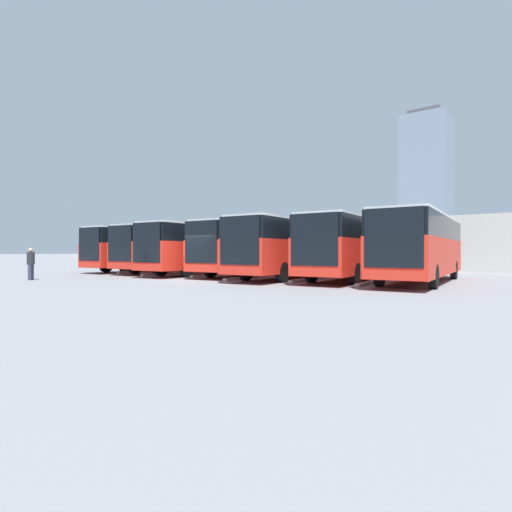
{
  "coord_description": "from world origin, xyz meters",
  "views": [
    {
      "loc": [
        -16.03,
        15.26,
        1.57
      ],
      "look_at": [
        -0.18,
        -5.89,
        1.3
      ],
      "focal_mm": 28.0,
      "sensor_mm": 36.0,
      "label": 1
    }
  ],
  "objects_px": {
    "bus_1": "(357,246)",
    "bus_2": "(295,246)",
    "bus_4": "(210,247)",
    "bus_6": "(152,248)",
    "bus_0": "(421,246)",
    "bus_3": "(258,247)",
    "bus_5": "(182,248)",
    "pedestrian": "(31,263)"
  },
  "relations": [
    {
      "from": "bus_2",
      "to": "bus_3",
      "type": "height_order",
      "value": "same"
    },
    {
      "from": "bus_3",
      "to": "bus_4",
      "type": "height_order",
      "value": "same"
    },
    {
      "from": "bus_4",
      "to": "bus_5",
      "type": "distance_m",
      "value": 3.57
    },
    {
      "from": "bus_4",
      "to": "bus_6",
      "type": "distance_m",
      "value": 7.05
    },
    {
      "from": "bus_1",
      "to": "bus_5",
      "type": "distance_m",
      "value": 14.07
    },
    {
      "from": "bus_0",
      "to": "bus_3",
      "type": "distance_m",
      "value": 10.55
    },
    {
      "from": "bus_3",
      "to": "bus_6",
      "type": "bearing_deg",
      "value": -2.36
    },
    {
      "from": "bus_2",
      "to": "bus_3",
      "type": "relative_size",
      "value": 1.0
    },
    {
      "from": "bus_0",
      "to": "bus_2",
      "type": "height_order",
      "value": "same"
    },
    {
      "from": "bus_0",
      "to": "bus_1",
      "type": "bearing_deg",
      "value": -5.75
    },
    {
      "from": "bus_4",
      "to": "bus_5",
      "type": "bearing_deg",
      "value": -14.33
    },
    {
      "from": "bus_0",
      "to": "bus_4",
      "type": "xyz_separation_m",
      "value": [
        14.06,
        0.82,
        0.0
      ]
    },
    {
      "from": "bus_6",
      "to": "pedestrian",
      "type": "bearing_deg",
      "value": 102.08
    },
    {
      "from": "bus_5",
      "to": "pedestrian",
      "type": "distance_m",
      "value": 11.07
    },
    {
      "from": "bus_0",
      "to": "bus_3",
      "type": "height_order",
      "value": "same"
    },
    {
      "from": "bus_4",
      "to": "bus_6",
      "type": "height_order",
      "value": "same"
    },
    {
      "from": "bus_2",
      "to": "bus_6",
      "type": "height_order",
      "value": "same"
    },
    {
      "from": "bus_2",
      "to": "bus_6",
      "type": "xyz_separation_m",
      "value": [
        14.06,
        -0.58,
        0.0
      ]
    },
    {
      "from": "bus_6",
      "to": "bus_5",
      "type": "bearing_deg",
      "value": 176.57
    },
    {
      "from": "bus_1",
      "to": "bus_4",
      "type": "distance_m",
      "value": 10.59
    },
    {
      "from": "bus_4",
      "to": "bus_6",
      "type": "relative_size",
      "value": 1.0
    },
    {
      "from": "bus_6",
      "to": "pedestrian",
      "type": "relative_size",
      "value": 6.69
    },
    {
      "from": "bus_1",
      "to": "bus_2",
      "type": "relative_size",
      "value": 1.0
    },
    {
      "from": "bus_0",
      "to": "bus_3",
      "type": "xyz_separation_m",
      "value": [
        10.55,
        -0.11,
        0.0
      ]
    },
    {
      "from": "bus_1",
      "to": "bus_6",
      "type": "xyz_separation_m",
      "value": [
        17.58,
        0.35,
        0.0
      ]
    },
    {
      "from": "bus_1",
      "to": "bus_6",
      "type": "distance_m",
      "value": 17.58
    },
    {
      "from": "bus_0",
      "to": "bus_4",
      "type": "bearing_deg",
      "value": -1.08
    },
    {
      "from": "bus_0",
      "to": "bus_3",
      "type": "bearing_deg",
      "value": -5.03
    },
    {
      "from": "bus_4",
      "to": "pedestrian",
      "type": "distance_m",
      "value": 11.12
    },
    {
      "from": "bus_5",
      "to": "pedestrian",
      "type": "height_order",
      "value": "bus_5"
    },
    {
      "from": "bus_1",
      "to": "bus_2",
      "type": "bearing_deg",
      "value": 10.37
    },
    {
      "from": "bus_3",
      "to": "bus_4",
      "type": "xyz_separation_m",
      "value": [
        3.52,
        0.93,
        0.0
      ]
    },
    {
      "from": "bus_2",
      "to": "bus_1",
      "type": "bearing_deg",
      "value": -169.63
    },
    {
      "from": "bus_2",
      "to": "bus_6",
      "type": "bearing_deg",
      "value": -6.78
    },
    {
      "from": "bus_3",
      "to": "bus_5",
      "type": "distance_m",
      "value": 7.04
    },
    {
      "from": "bus_5",
      "to": "bus_6",
      "type": "relative_size",
      "value": 1.0
    },
    {
      "from": "bus_4",
      "to": "pedestrian",
      "type": "bearing_deg",
      "value": 65.61
    },
    {
      "from": "bus_3",
      "to": "bus_2",
      "type": "bearing_deg",
      "value": 160.34
    },
    {
      "from": "bus_3",
      "to": "pedestrian",
      "type": "relative_size",
      "value": 6.69
    },
    {
      "from": "bus_0",
      "to": "bus_2",
      "type": "xyz_separation_m",
      "value": [
        7.03,
        0.85,
        0.0
      ]
    },
    {
      "from": "bus_0",
      "to": "bus_1",
      "type": "distance_m",
      "value": 3.52
    },
    {
      "from": "bus_0",
      "to": "bus_5",
      "type": "relative_size",
      "value": 1.0
    }
  ]
}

